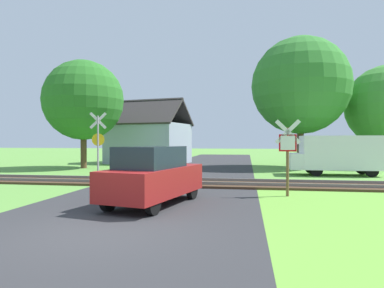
{
  "coord_description": "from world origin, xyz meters",
  "views": [
    {
      "loc": [
        3.09,
        -6.79,
        1.95
      ],
      "look_at": [
        0.5,
        9.31,
        1.8
      ],
      "focal_mm": 32.0,
      "sensor_mm": 36.0,
      "label": 1
    }
  ],
  "objects_px": {
    "crossing_sign_far": "(98,140)",
    "tree_left": "(84,100)",
    "parked_car": "(153,176)",
    "tree_right": "(301,86)",
    "mail_truck": "(337,153)",
    "stop_sign_near": "(288,151)",
    "house": "(149,141)"
  },
  "relations": [
    {
      "from": "crossing_sign_far",
      "to": "tree_left",
      "type": "relative_size",
      "value": 0.45
    },
    {
      "from": "crossing_sign_far",
      "to": "parked_car",
      "type": "xyz_separation_m",
      "value": [
        4.78,
        -6.57,
        -1.1
      ]
    },
    {
      "from": "tree_right",
      "to": "crossing_sign_far",
      "type": "bearing_deg",
      "value": -140.99
    },
    {
      "from": "mail_truck",
      "to": "stop_sign_near",
      "type": "bearing_deg",
      "value": 155.44
    },
    {
      "from": "tree_right",
      "to": "parked_car",
      "type": "distance_m",
      "value": 17.92
    },
    {
      "from": "crossing_sign_far",
      "to": "mail_truck",
      "type": "xyz_separation_m",
      "value": [
        12.61,
        3.78,
        -0.75
      ]
    },
    {
      "from": "parked_car",
      "to": "crossing_sign_far",
      "type": "bearing_deg",
      "value": 139.0
    },
    {
      "from": "mail_truck",
      "to": "parked_car",
      "type": "height_order",
      "value": "mail_truck"
    },
    {
      "from": "house",
      "to": "mail_truck",
      "type": "bearing_deg",
      "value": -20.87
    },
    {
      "from": "mail_truck",
      "to": "house",
      "type": "bearing_deg",
      "value": 57.41
    },
    {
      "from": "tree_right",
      "to": "mail_truck",
      "type": "bearing_deg",
      "value": -78.05
    },
    {
      "from": "house",
      "to": "tree_left",
      "type": "height_order",
      "value": "tree_left"
    },
    {
      "from": "crossing_sign_far",
      "to": "tree_right",
      "type": "bearing_deg",
      "value": 23.15
    },
    {
      "from": "crossing_sign_far",
      "to": "house",
      "type": "distance_m",
      "value": 12.27
    },
    {
      "from": "stop_sign_near",
      "to": "tree_left",
      "type": "distance_m",
      "value": 17.0
    },
    {
      "from": "tree_left",
      "to": "mail_truck",
      "type": "height_order",
      "value": "tree_left"
    },
    {
      "from": "tree_right",
      "to": "stop_sign_near",
      "type": "bearing_deg",
      "value": -100.22
    },
    {
      "from": "stop_sign_near",
      "to": "parked_car",
      "type": "bearing_deg",
      "value": 31.0
    },
    {
      "from": "tree_left",
      "to": "parked_car",
      "type": "relative_size",
      "value": 1.8
    },
    {
      "from": "crossing_sign_far",
      "to": "parked_car",
      "type": "height_order",
      "value": "crossing_sign_far"
    },
    {
      "from": "house",
      "to": "crossing_sign_far",
      "type": "bearing_deg",
      "value": -74.68
    },
    {
      "from": "stop_sign_near",
      "to": "tree_right",
      "type": "bearing_deg",
      "value": -97.44
    },
    {
      "from": "stop_sign_near",
      "to": "tree_right",
      "type": "relative_size",
      "value": 0.28
    },
    {
      "from": "house",
      "to": "parked_car",
      "type": "bearing_deg",
      "value": -62.03
    },
    {
      "from": "crossing_sign_far",
      "to": "tree_left",
      "type": "bearing_deg",
      "value": 106.43
    },
    {
      "from": "stop_sign_near",
      "to": "tree_right",
      "type": "xyz_separation_m",
      "value": [
        2.45,
        13.58,
        4.37
      ]
    },
    {
      "from": "stop_sign_near",
      "to": "parked_car",
      "type": "relative_size",
      "value": 0.63
    },
    {
      "from": "house",
      "to": "tree_right",
      "type": "bearing_deg",
      "value": -2.29
    },
    {
      "from": "mail_truck",
      "to": "tree_left",
      "type": "bearing_deg",
      "value": 81.07
    },
    {
      "from": "house",
      "to": "tree_left",
      "type": "bearing_deg",
      "value": -105.86
    },
    {
      "from": "crossing_sign_far",
      "to": "house",
      "type": "bearing_deg",
      "value": 78.2
    },
    {
      "from": "crossing_sign_far",
      "to": "tree_right",
      "type": "distance_m",
      "value": 15.26
    }
  ]
}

